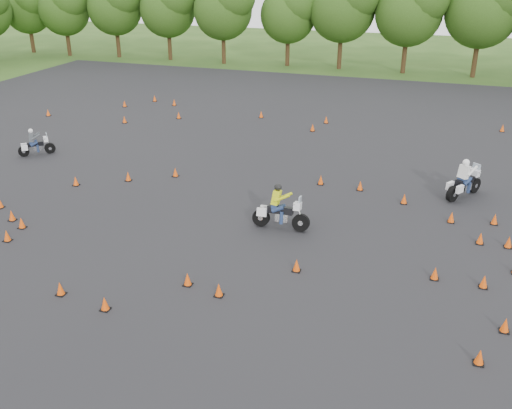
{
  "coord_description": "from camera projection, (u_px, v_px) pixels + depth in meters",
  "views": [
    {
      "loc": [
        6.57,
        -15.95,
        10.49
      ],
      "look_at": [
        0.0,
        4.0,
        1.2
      ],
      "focal_mm": 40.0,
      "sensor_mm": 36.0,
      "label": 1
    }
  ],
  "objects": [
    {
      "name": "asphalt_pad",
      "position": [
        270.0,
        212.0,
        25.19
      ],
      "size": [
        62.0,
        62.0,
        0.0
      ],
      "primitive_type": "plane",
      "color": "black",
      "rests_on": "ground"
    },
    {
      "name": "rider_yellow",
      "position": [
        281.0,
        208.0,
        23.25
      ],
      "size": [
        2.44,
        0.78,
        1.87
      ],
      "primitive_type": null,
      "rotation": [
        0.0,
        0.0,
        0.02
      ],
      "color": "#C2CA11",
      "rests_on": "ground"
    },
    {
      "name": "rider_white",
      "position": [
        465.0,
        178.0,
        26.37
      ],
      "size": [
        2.01,
        2.49,
        1.91
      ],
      "primitive_type": null,
      "rotation": [
        0.0,
        0.0,
        0.98
      ],
      "color": "silver",
      "rests_on": "ground"
    },
    {
      "name": "traffic_cones",
      "position": [
        266.0,
        212.0,
        24.59
      ],
      "size": [
        36.61,
        32.88,
        0.45
      ],
      "color": "#E34B09",
      "rests_on": "asphalt_pad"
    },
    {
      "name": "ground",
      "position": [
        220.0,
        280.0,
        19.98
      ],
      "size": [
        140.0,
        140.0,
        0.0
      ],
      "primitive_type": "plane",
      "color": "#2D5119",
      "rests_on": "ground"
    },
    {
      "name": "treeline",
      "position": [
        375.0,
        28.0,
        48.52
      ],
      "size": [
        86.95,
        32.13,
        10.28
      ],
      "color": "#284714",
      "rests_on": "ground"
    },
    {
      "name": "rider_grey",
      "position": [
        36.0,
        142.0,
        32.02
      ],
      "size": [
        1.9,
        1.8,
        1.55
      ],
      "primitive_type": null,
      "rotation": [
        0.0,
        0.0,
        0.73
      ],
      "color": "#404448",
      "rests_on": "ground"
    }
  ]
}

